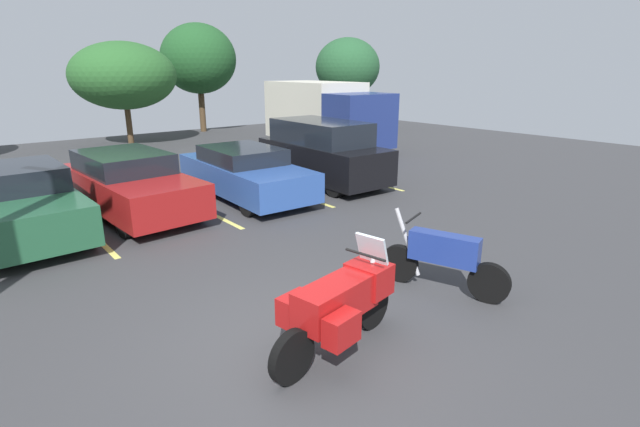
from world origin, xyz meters
The scene contains 12 objects.
ground centered at (0.00, 0.00, -0.05)m, with size 44.00×44.00×0.10m, color #38383A.
motorcycle_touring centered at (0.34, -0.46, 0.65)m, with size 2.20×1.04×1.37m.
motorcycle_second centered at (2.68, -0.25, 0.57)m, with size 0.88×2.01×1.28m.
parking_stripes centered at (-0.94, 6.88, 0.00)m, with size 16.33×4.93×0.01m.
car_green centered at (-2.07, 6.93, 0.74)m, with size 2.01×4.59×1.51m.
car_red centered at (0.29, 7.26, 0.74)m, with size 2.17×4.86×1.49m.
car_blue centered at (3.26, 6.81, 0.69)m, with size 2.07×4.92×1.38m.
car_black centered at (6.01, 6.78, 0.96)m, with size 1.99×4.68×1.92m.
box_truck centered at (10.19, 11.70, 1.55)m, with size 2.93×6.60×2.88m.
tree_center_right centered at (16.60, 17.25, 3.51)m, with size 3.81×3.81×5.20m.
tree_left centered at (4.00, 18.66, 3.12)m, with size 4.68×4.68×4.63m.
tree_far_left centered at (8.79, 20.82, 3.94)m, with size 4.08×4.08×5.81m.
Camera 1 is at (-3.19, -4.37, 3.44)m, focal length 26.39 mm.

